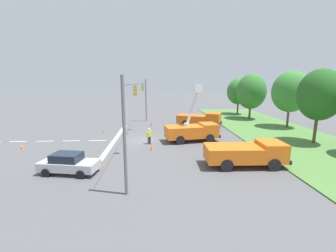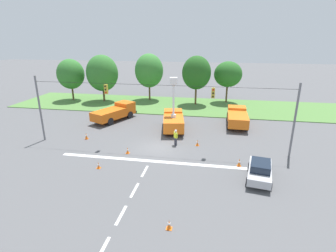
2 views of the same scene
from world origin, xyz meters
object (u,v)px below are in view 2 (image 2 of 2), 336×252
traffic_cone_mid_left (197,143)px  traffic_cone_foreground_right (86,136)px  road_worker (176,136)px  traffic_cone_mid_right (128,150)px  utility_truck_support_far (237,117)px  utility_truck_bucket_lift (173,120)px  tree_east (196,73)px  utility_truck_support_near (115,112)px  traffic_cone_near_bucket (169,224)px  traffic_cone_lane_edge_a (239,162)px  tree_centre (149,71)px  tree_west (102,73)px  tree_far_east (228,74)px  tree_far_west (71,74)px  sedan_silver (260,170)px  traffic_cone_foreground_left (98,165)px

traffic_cone_mid_left → traffic_cone_foreground_right: bearing=-178.7°
road_worker → traffic_cone_mid_right: (-4.41, -2.89, -0.68)m
utility_truck_support_far → utility_truck_bucket_lift: bearing=-158.1°
tree_east → utility_truck_bucket_lift: (-1.75, -13.37, -4.08)m
utility_truck_support_near → traffic_cone_mid_right: 11.64m
traffic_cone_near_bucket → traffic_cone_lane_edge_a: size_ratio=0.89×
utility_truck_support_near → tree_east: bearing=46.3°
tree_centre → traffic_cone_mid_right: 23.89m
tree_west → traffic_cone_mid_right: 23.89m
tree_centre → utility_truck_support_far: tree_centre is taller
utility_truck_support_near → traffic_cone_mid_right: bearing=-63.4°
utility_truck_bucket_lift → traffic_cone_lane_edge_a: size_ratio=8.77×
traffic_cone_mid_right → tree_far_east: bearing=66.3°
tree_far_west → traffic_cone_mid_right: (17.12, -20.48, -4.45)m
sedan_silver → road_worker: size_ratio=2.56×
traffic_cone_lane_edge_a → tree_far_east: bearing=90.8°
tree_east → utility_truck_support_near: (-10.33, -10.79, -4.25)m
utility_truck_support_near → utility_truck_support_far: utility_truck_support_near is taller
tree_east → utility_truck_bucket_lift: tree_east is taller
tree_far_west → tree_far_east: bearing=6.5°
sedan_silver → tree_east: bearing=106.3°
tree_far_east → sedan_silver: size_ratio=1.58×
tree_west → sedan_silver: size_ratio=1.80×
utility_truck_bucket_lift → sedan_silver: size_ratio=1.42×
tree_west → traffic_cone_near_bucket: bearing=-60.8°
tree_far_east → traffic_cone_mid_left: size_ratio=10.59×
traffic_cone_foreground_left → tree_far_east: bearing=66.2°
traffic_cone_foreground_left → utility_truck_bucket_lift: bearing=66.4°
tree_centre → tree_east: 8.76m
tree_far_west → traffic_cone_mid_right: bearing=-50.1°
road_worker → traffic_cone_mid_right: bearing=-146.7°
tree_east → utility_truck_bucket_lift: bearing=-97.5°
tree_west → utility_truck_support_far: size_ratio=1.26×
tree_far_east → traffic_cone_mid_right: size_ratio=10.87×
utility_truck_support_near → traffic_cone_near_bucket: utility_truck_support_near is taller
traffic_cone_foreground_left → tree_far_west: bearing=123.1°
traffic_cone_near_bucket → traffic_cone_lane_edge_a: traffic_cone_lane_edge_a is taller
tree_centre → traffic_cone_near_bucket: size_ratio=12.68×
utility_truck_bucket_lift → traffic_cone_lane_edge_a: 11.40m
utility_truck_bucket_lift → traffic_cone_foreground_right: bearing=-152.0°
tree_centre → utility_truck_support_near: size_ratio=1.18×
tree_far_west → tree_centre: (13.71, 2.63, 0.57)m
sedan_silver → traffic_cone_lane_edge_a: 2.52m
tree_far_east → tree_far_west: bearing=-173.5°
utility_truck_support_far → traffic_cone_mid_left: (-4.62, -7.82, -0.79)m
traffic_cone_mid_left → traffic_cone_mid_right: bearing=-154.6°
tree_far_east → traffic_cone_near_bucket: (-4.45, -33.58, -4.64)m
traffic_cone_lane_edge_a → road_worker: bearing=149.3°
road_worker → traffic_cone_foreground_left: (-5.94, -6.34, -0.72)m
tree_west → sedan_silver: tree_west is taller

